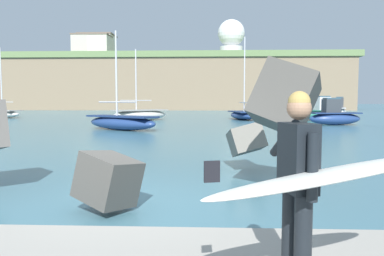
{
  "coord_description": "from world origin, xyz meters",
  "views": [
    {
      "loc": [
        1.37,
        -6.6,
        1.93
      ],
      "look_at": [
        1.08,
        0.5,
        1.4
      ],
      "focal_mm": 34.37,
      "sensor_mm": 36.0,
      "label": 1
    }
  ],
  "objects_px": {
    "boat_mid_left": "(339,110)",
    "boat_far_right": "(243,115)",
    "boat_far_left": "(334,116)",
    "station_building_west": "(86,48)",
    "station_building_central": "(100,47)",
    "radar_dome": "(231,37)",
    "surfer_with_board": "(307,178)",
    "boat_near_centre": "(140,115)",
    "boat_near_right": "(122,122)",
    "boat_far_centre": "(0,113)",
    "station_building_east": "(98,48)",
    "boat_mid_centre": "(320,113)",
    "station_building_annex": "(96,56)"
  },
  "relations": [
    {
      "from": "boat_mid_left",
      "to": "boat_far_right",
      "type": "height_order",
      "value": "boat_far_right"
    },
    {
      "from": "boat_far_left",
      "to": "boat_far_right",
      "type": "bearing_deg",
      "value": 128.63
    },
    {
      "from": "station_building_west",
      "to": "station_building_central",
      "type": "height_order",
      "value": "station_building_west"
    },
    {
      "from": "radar_dome",
      "to": "station_building_central",
      "type": "xyz_separation_m",
      "value": [
        -29.91,
        0.23,
        -1.82
      ]
    },
    {
      "from": "boat_mid_left",
      "to": "boat_far_right",
      "type": "bearing_deg",
      "value": -143.29
    },
    {
      "from": "surfer_with_board",
      "to": "radar_dome",
      "type": "bearing_deg",
      "value": 86.79
    },
    {
      "from": "boat_far_right",
      "to": "boat_near_centre",
      "type": "bearing_deg",
      "value": -166.88
    },
    {
      "from": "boat_near_centre",
      "to": "boat_far_right",
      "type": "height_order",
      "value": "boat_far_right"
    },
    {
      "from": "boat_near_centre",
      "to": "boat_mid_left",
      "type": "xyz_separation_m",
      "value": [
        23.12,
        12.09,
        0.18
      ]
    },
    {
      "from": "boat_near_right",
      "to": "boat_far_centre",
      "type": "height_order",
      "value": "boat_far_centre"
    },
    {
      "from": "boat_mid_left",
      "to": "station_building_central",
      "type": "bearing_deg",
      "value": 137.96
    },
    {
      "from": "radar_dome",
      "to": "station_building_east",
      "type": "distance_m",
      "value": 33.02
    },
    {
      "from": "boat_near_right",
      "to": "boat_far_right",
      "type": "xyz_separation_m",
      "value": [
        9.22,
        13.56,
        -0.04
      ]
    },
    {
      "from": "boat_far_right",
      "to": "surfer_with_board",
      "type": "bearing_deg",
      "value": -94.64
    },
    {
      "from": "surfer_with_board",
      "to": "boat_mid_centre",
      "type": "relative_size",
      "value": 0.45
    },
    {
      "from": "boat_near_centre",
      "to": "radar_dome",
      "type": "height_order",
      "value": "radar_dome"
    },
    {
      "from": "boat_mid_left",
      "to": "station_building_central",
      "type": "relative_size",
      "value": 1.08
    },
    {
      "from": "boat_mid_left",
      "to": "boat_near_right",
      "type": "bearing_deg",
      "value": -133.73
    },
    {
      "from": "station_building_central",
      "to": "station_building_east",
      "type": "relative_size",
      "value": 0.64
    },
    {
      "from": "station_building_east",
      "to": "station_building_annex",
      "type": "height_order",
      "value": "station_building_east"
    },
    {
      "from": "boat_mid_centre",
      "to": "boat_far_right",
      "type": "bearing_deg",
      "value": 172.93
    },
    {
      "from": "boat_far_centre",
      "to": "station_building_annex",
      "type": "bearing_deg",
      "value": 96.88
    },
    {
      "from": "boat_near_centre",
      "to": "station_building_central",
      "type": "height_order",
      "value": "station_building_central"
    },
    {
      "from": "boat_mid_centre",
      "to": "boat_far_centre",
      "type": "distance_m",
      "value": 34.13
    },
    {
      "from": "surfer_with_board",
      "to": "boat_far_left",
      "type": "relative_size",
      "value": 0.5
    },
    {
      "from": "boat_mid_left",
      "to": "station_building_east",
      "type": "height_order",
      "value": "station_building_east"
    },
    {
      "from": "boat_mid_centre",
      "to": "station_building_west",
      "type": "relative_size",
      "value": 0.73
    },
    {
      "from": "boat_far_right",
      "to": "station_building_annex",
      "type": "xyz_separation_m",
      "value": [
        -33.77,
        62.01,
        13.45
      ]
    },
    {
      "from": "boat_far_left",
      "to": "station_building_east",
      "type": "relative_size",
      "value": 0.51
    },
    {
      "from": "station_building_east",
      "to": "boat_far_centre",
      "type": "bearing_deg",
      "value": -85.49
    },
    {
      "from": "boat_far_left",
      "to": "station_building_east",
      "type": "distance_m",
      "value": 72.87
    },
    {
      "from": "station_building_annex",
      "to": "station_building_west",
      "type": "bearing_deg",
      "value": -86.12
    },
    {
      "from": "boat_near_centre",
      "to": "surfer_with_board",
      "type": "bearing_deg",
      "value": -77.16
    },
    {
      "from": "boat_mid_centre",
      "to": "radar_dome",
      "type": "height_order",
      "value": "radar_dome"
    },
    {
      "from": "boat_mid_left",
      "to": "boat_mid_centre",
      "type": "relative_size",
      "value": 1.24
    },
    {
      "from": "surfer_with_board",
      "to": "boat_far_centre",
      "type": "distance_m",
      "value": 43.69
    },
    {
      "from": "boat_mid_centre",
      "to": "boat_near_right",
      "type": "bearing_deg",
      "value": -142.73
    },
    {
      "from": "boat_near_right",
      "to": "station_building_west",
      "type": "bearing_deg",
      "value": 109.96
    },
    {
      "from": "boat_mid_left",
      "to": "station_building_annex",
      "type": "xyz_separation_m",
      "value": [
        -46.84,
        52.27,
        13.18
      ]
    },
    {
      "from": "boat_near_centre",
      "to": "boat_far_centre",
      "type": "xyz_separation_m",
      "value": [
        -16.53,
        4.73,
        -0.07
      ]
    },
    {
      "from": "station_building_west",
      "to": "boat_far_right",
      "type": "bearing_deg",
      "value": -57.62
    },
    {
      "from": "boat_mid_centre",
      "to": "station_building_central",
      "type": "distance_m",
      "value": 61.1
    },
    {
      "from": "boat_far_right",
      "to": "station_building_central",
      "type": "bearing_deg",
      "value": 120.97
    },
    {
      "from": "surfer_with_board",
      "to": "radar_dome",
      "type": "distance_m",
      "value": 82.39
    },
    {
      "from": "boat_near_centre",
      "to": "station_building_annex",
      "type": "height_order",
      "value": "station_building_annex"
    },
    {
      "from": "surfer_with_board",
      "to": "boat_near_right",
      "type": "distance_m",
      "value": 21.68
    },
    {
      "from": "boat_near_right",
      "to": "boat_far_right",
      "type": "distance_m",
      "value": 16.4
    },
    {
      "from": "boat_far_right",
      "to": "station_building_east",
      "type": "height_order",
      "value": "station_building_east"
    },
    {
      "from": "boat_near_centre",
      "to": "boat_mid_left",
      "type": "height_order",
      "value": "boat_near_centre"
    },
    {
      "from": "boat_far_right",
      "to": "station_building_west",
      "type": "relative_size",
      "value": 1.29
    }
  ]
}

